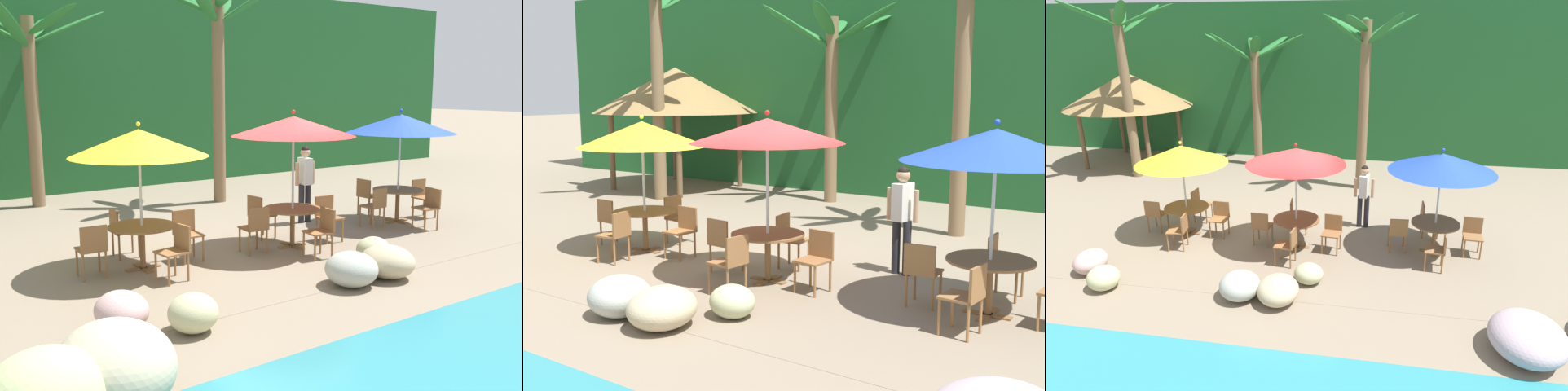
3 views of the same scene
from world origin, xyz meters
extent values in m
plane|color=gray|center=(0.00, 0.00, 0.00)|extent=(120.00, 120.00, 0.00)
cube|color=gray|center=(0.00, 0.00, 0.00)|extent=(18.00, 5.20, 0.01)
cube|color=#1E5628|center=(0.00, 9.00, 3.00)|extent=(28.00, 2.40, 6.00)
ellipsoid|color=#A9AEA2|center=(-0.34, -2.62, 0.26)|extent=(0.80, 0.82, 0.53)
ellipsoid|color=#B5BB8D|center=(0.87, -1.87, 0.21)|extent=(0.61, 0.55, 0.43)
ellipsoid|color=tan|center=(0.41, -2.64, 0.26)|extent=(0.80, 0.91, 0.52)
cylinder|color=silver|center=(-2.57, -0.02, 1.10)|extent=(0.04, 0.04, 2.19)
cone|color=yellow|center=(-2.57, -0.02, 2.09)|extent=(2.23, 2.23, 0.44)
sphere|color=yellow|center=(-2.57, -0.02, 2.39)|extent=(0.07, 0.07, 0.07)
cube|color=brown|center=(-2.57, -0.02, 0.01)|extent=(0.60, 0.12, 0.03)
cube|color=brown|center=(-2.57, -0.02, 0.01)|extent=(0.12, 0.60, 0.03)
cylinder|color=brown|center=(-2.57, -0.02, 0.37)|extent=(0.09, 0.09, 0.71)
cylinder|color=brown|center=(-2.57, -0.02, 0.72)|extent=(1.10, 1.10, 0.03)
cylinder|color=olive|center=(-1.55, -0.23, 0.23)|extent=(0.04, 0.04, 0.45)
cylinder|color=olive|center=(-1.91, -0.22, 0.23)|extent=(0.04, 0.04, 0.45)
cylinder|color=olive|center=(-1.54, 0.12, 0.23)|extent=(0.04, 0.04, 0.45)
cylinder|color=olive|center=(-1.90, 0.13, 0.23)|extent=(0.04, 0.04, 0.45)
cube|color=olive|center=(-1.72, -0.05, 0.47)|extent=(0.43, 0.43, 0.03)
cube|color=olive|center=(-1.72, 0.15, 0.66)|extent=(0.42, 0.05, 0.42)
cylinder|color=olive|center=(-2.33, 0.99, 0.23)|extent=(0.04, 0.04, 0.45)
cylinder|color=olive|center=(-2.35, 0.63, 0.23)|extent=(0.04, 0.04, 0.45)
cylinder|color=olive|center=(-2.68, 1.01, 0.23)|extent=(0.04, 0.04, 0.45)
cylinder|color=olive|center=(-2.71, 0.66, 0.23)|extent=(0.04, 0.04, 0.45)
cube|color=olive|center=(-2.52, 0.82, 0.47)|extent=(0.45, 0.45, 0.03)
cube|color=olive|center=(-2.72, 0.84, 0.66)|extent=(0.06, 0.42, 0.42)
cylinder|color=olive|center=(-3.59, 0.21, 0.23)|extent=(0.04, 0.04, 0.45)
cylinder|color=olive|center=(-3.23, 0.19, 0.23)|extent=(0.04, 0.04, 0.45)
cylinder|color=olive|center=(-3.61, -0.15, 0.23)|extent=(0.04, 0.04, 0.45)
cylinder|color=olive|center=(-3.25, -0.17, 0.23)|extent=(0.04, 0.04, 0.45)
cube|color=olive|center=(-3.42, 0.02, 0.47)|extent=(0.44, 0.44, 0.03)
cube|color=olive|center=(-3.43, -0.18, 0.66)|extent=(0.42, 0.06, 0.42)
cylinder|color=olive|center=(-2.62, -1.07, 0.23)|extent=(0.04, 0.04, 0.45)
cylinder|color=olive|center=(-2.66, -0.71, 0.23)|extent=(0.04, 0.04, 0.45)
cylinder|color=olive|center=(-2.26, -1.02, 0.23)|extent=(0.04, 0.04, 0.45)
cylinder|color=olive|center=(-2.31, -0.67, 0.23)|extent=(0.04, 0.04, 0.45)
cube|color=olive|center=(-2.46, -0.87, 0.47)|extent=(0.47, 0.47, 0.03)
cube|color=olive|center=(-2.26, -0.84, 0.66)|extent=(0.09, 0.42, 0.42)
cylinder|color=silver|center=(0.32, -0.32, 1.18)|extent=(0.04, 0.04, 2.36)
cone|color=red|center=(0.32, -0.32, 2.26)|extent=(2.28, 2.28, 0.36)
sphere|color=red|center=(0.32, -0.32, 2.53)|extent=(0.07, 0.07, 0.07)
cube|color=brown|center=(0.32, -0.32, 0.01)|extent=(0.60, 0.12, 0.03)
cube|color=brown|center=(0.32, -0.32, 0.01)|extent=(0.12, 0.60, 0.03)
cylinder|color=brown|center=(0.32, -0.32, 0.37)|extent=(0.09, 0.09, 0.71)
cylinder|color=brown|center=(0.32, -0.32, 0.72)|extent=(1.10, 1.10, 0.03)
cylinder|color=olive|center=(1.32, -0.61, 0.23)|extent=(0.04, 0.04, 0.45)
cylinder|color=olive|center=(0.97, -0.57, 0.23)|extent=(0.04, 0.04, 0.45)
cylinder|color=olive|center=(1.36, -0.25, 0.23)|extent=(0.04, 0.04, 0.45)
cylinder|color=olive|center=(1.00, -0.21, 0.23)|extent=(0.04, 0.04, 0.45)
cube|color=olive|center=(1.16, -0.41, 0.47)|extent=(0.46, 0.46, 0.03)
cube|color=olive|center=(1.18, -0.21, 0.66)|extent=(0.42, 0.08, 0.42)
cylinder|color=olive|center=(0.38, 0.72, 0.23)|extent=(0.04, 0.04, 0.45)
cylinder|color=olive|center=(0.42, 0.37, 0.23)|extent=(0.04, 0.04, 0.45)
cylinder|color=olive|center=(0.03, 0.68, 0.23)|extent=(0.04, 0.04, 0.45)
cylinder|color=olive|center=(0.07, 0.33, 0.23)|extent=(0.04, 0.04, 0.45)
cube|color=olive|center=(0.23, 0.53, 0.47)|extent=(0.46, 0.46, 0.03)
cube|color=olive|center=(0.03, 0.50, 0.66)|extent=(0.08, 0.42, 0.42)
cylinder|color=olive|center=(-0.69, -0.06, 0.23)|extent=(0.04, 0.04, 0.45)
cylinder|color=olive|center=(-0.34, -0.09, 0.23)|extent=(0.04, 0.04, 0.45)
cylinder|color=olive|center=(-0.72, -0.42, 0.23)|extent=(0.04, 0.04, 0.45)
cylinder|color=olive|center=(-0.37, -0.45, 0.23)|extent=(0.04, 0.04, 0.45)
cube|color=olive|center=(-0.53, -0.26, 0.47)|extent=(0.45, 0.45, 0.03)
cube|color=olive|center=(-0.54, -0.45, 0.66)|extent=(0.42, 0.07, 0.42)
cylinder|color=olive|center=(0.03, -1.32, 0.23)|extent=(0.04, 0.04, 0.45)
cylinder|color=olive|center=(0.07, -0.97, 0.23)|extent=(0.04, 0.04, 0.45)
cylinder|color=olive|center=(0.38, -1.36, 0.23)|extent=(0.04, 0.04, 0.45)
cylinder|color=olive|center=(0.42, -1.01, 0.23)|extent=(0.04, 0.04, 0.45)
cube|color=olive|center=(0.23, -1.16, 0.47)|extent=(0.46, 0.46, 0.03)
cube|color=olive|center=(0.42, -1.19, 0.66)|extent=(0.08, 0.42, 0.42)
cylinder|color=silver|center=(3.52, 0.02, 1.14)|extent=(0.04, 0.04, 2.28)
cone|color=blue|center=(3.52, 0.02, 2.18)|extent=(2.36, 2.36, 0.41)
sphere|color=blue|center=(3.52, 0.02, 2.46)|extent=(0.07, 0.07, 0.07)
cube|color=brown|center=(3.52, 0.02, 0.01)|extent=(0.60, 0.12, 0.03)
cube|color=brown|center=(3.52, 0.02, 0.01)|extent=(0.12, 0.60, 0.03)
cylinder|color=brown|center=(3.52, 0.02, 0.37)|extent=(0.09, 0.09, 0.71)
cylinder|color=brown|center=(3.52, 0.02, 0.72)|extent=(1.10, 1.10, 0.03)
cylinder|color=olive|center=(4.19, -0.20, 0.23)|extent=(0.04, 0.04, 0.45)
cylinder|color=olive|center=(3.68, 1.05, 0.23)|extent=(0.04, 0.04, 0.45)
cylinder|color=olive|center=(3.69, 0.69, 0.23)|extent=(0.04, 0.04, 0.45)
cylinder|color=olive|center=(3.32, 1.04, 0.23)|extent=(0.04, 0.04, 0.45)
cylinder|color=olive|center=(3.33, 0.68, 0.23)|extent=(0.04, 0.04, 0.45)
cube|color=olive|center=(3.50, 0.87, 0.47)|extent=(0.43, 0.43, 0.03)
cube|color=olive|center=(3.30, 0.86, 0.66)|extent=(0.05, 0.42, 0.42)
cylinder|color=olive|center=(2.49, 0.11, 0.23)|extent=(0.04, 0.04, 0.45)
cylinder|color=olive|center=(2.84, 0.14, 0.23)|extent=(0.04, 0.04, 0.45)
cylinder|color=olive|center=(2.51, -0.24, 0.23)|extent=(0.04, 0.04, 0.45)
cylinder|color=olive|center=(2.87, -0.21, 0.23)|extent=(0.04, 0.04, 0.45)
cube|color=olive|center=(2.68, -0.05, 0.47)|extent=(0.45, 0.45, 0.03)
cube|color=olive|center=(2.69, -0.25, 0.66)|extent=(0.42, 0.07, 0.42)
cylinder|color=olive|center=(3.26, -0.99, 0.23)|extent=(0.04, 0.04, 0.45)
cylinder|color=olive|center=(3.29, -0.64, 0.23)|extent=(0.04, 0.04, 0.45)
cylinder|color=olive|center=(3.61, -1.02, 0.23)|extent=(0.04, 0.04, 0.45)
cylinder|color=olive|center=(3.64, -0.67, 0.23)|extent=(0.04, 0.04, 0.45)
cube|color=olive|center=(3.45, -0.83, 0.47)|extent=(0.45, 0.45, 0.03)
cube|color=olive|center=(3.65, -0.85, 0.66)|extent=(0.07, 0.42, 0.42)
cylinder|color=brown|center=(-6.44, 4.26, 2.79)|extent=(0.32, 0.32, 5.58)
cylinder|color=brown|center=(-2.53, 6.42, 2.32)|extent=(0.32, 0.32, 4.64)
ellipsoid|color=#236B2D|center=(-1.57, 6.30, 4.43)|extent=(1.85, 0.59, 0.91)
ellipsoid|color=#236B2D|center=(-2.04, 7.26, 4.45)|extent=(1.24, 1.78, 0.83)
ellipsoid|color=#236B2D|center=(-2.86, 7.33, 4.49)|extent=(0.98, 1.90, 0.69)
ellipsoid|color=#236B2D|center=(-3.50, 6.42, 4.41)|extent=(1.80, 0.37, 0.95)
ellipsoid|color=#236B2D|center=(-3.12, 5.65, 4.38)|extent=(1.34, 1.61, 1.06)
ellipsoid|color=#236B2D|center=(-2.22, 5.50, 4.49)|extent=(0.95, 1.90, 0.69)
cylinder|color=brown|center=(1.55, 4.37, 2.62)|extent=(0.32, 0.32, 5.24)
cylinder|color=brown|center=(-8.78, 7.30, 1.10)|extent=(0.16, 0.16, 2.20)
cylinder|color=brown|center=(-6.17, 7.30, 1.10)|extent=(0.16, 0.16, 2.20)
cylinder|color=brown|center=(-8.78, 4.70, 1.10)|extent=(0.16, 0.16, 2.20)
cylinder|color=brown|center=(-6.17, 4.70, 1.10)|extent=(0.16, 0.16, 2.20)
cone|color=olive|center=(-7.48, 6.00, 2.84)|extent=(4.73, 4.73, 1.29)
cylinder|color=#232328|center=(1.72, 1.16, 0.43)|extent=(0.13, 0.13, 0.86)
cylinder|color=#232328|center=(1.90, 1.16, 0.43)|extent=(0.13, 0.13, 0.86)
cube|color=silver|center=(1.81, 1.16, 1.15)|extent=(0.25, 0.37, 0.58)
cylinder|color=tan|center=(1.59, 1.16, 1.10)|extent=(0.08, 0.08, 0.50)
cylinder|color=tan|center=(2.03, 1.16, 1.10)|extent=(0.08, 0.08, 0.50)
sphere|color=tan|center=(1.81, 1.16, 1.56)|extent=(0.21, 0.21, 0.21)
sphere|color=black|center=(1.81, 1.16, 1.61)|extent=(0.18, 0.18, 0.18)
camera|label=1|loc=(-6.45, -8.99, 2.98)|focal=41.48mm
camera|label=2|loc=(5.89, -8.08, 2.84)|focal=45.27mm
camera|label=3|loc=(2.21, -9.66, 4.83)|focal=30.32mm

